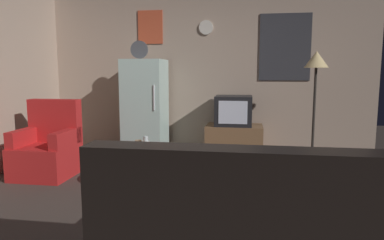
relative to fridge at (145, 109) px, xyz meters
name	(u,v)px	position (x,y,z in m)	size (l,w,h in m)	color
ground_plane	(175,210)	(0.86, -1.98, -0.75)	(12.00, 12.00, 0.00)	#3D332D
wall_with_art	(206,75)	(0.87, 0.47, 0.52)	(5.20, 0.12, 2.53)	tan
fridge	(145,109)	(0.00, 0.00, 0.00)	(0.60, 0.62, 1.77)	silver
tv_stand	(234,142)	(1.35, 0.10, -0.49)	(0.84, 0.53, 0.52)	brown
crt_tv	(234,111)	(1.34, 0.10, -0.01)	(0.54, 0.51, 0.44)	black
standing_lamp	(316,69)	(2.43, -0.22, 0.60)	(0.32, 0.32, 1.59)	#332D28
coffee_table	(149,170)	(0.47, -1.47, -0.53)	(0.72, 0.72, 0.46)	brown
wine_glass	(146,143)	(0.42, -1.44, -0.22)	(0.05, 0.05, 0.15)	silver
mug_ceramic_white	(147,145)	(0.43, -1.42, -0.25)	(0.08, 0.08, 0.09)	silver
mug_ceramic_tan	(138,144)	(0.32, -1.37, -0.25)	(0.08, 0.08, 0.09)	tan
armchair	(48,149)	(-0.96, -1.11, -0.42)	(0.68, 0.68, 0.96)	red
couch	(240,239)	(1.51, -3.12, -0.44)	(1.70, 0.80, 0.92)	black
book_stack	(277,161)	(1.98, -0.07, -0.72)	(0.20, 0.15, 0.08)	#38619E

